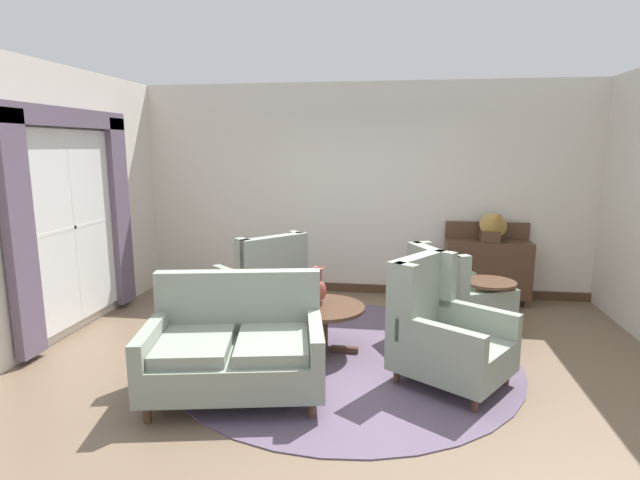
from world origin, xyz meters
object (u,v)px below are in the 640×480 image
(armchair_beside_settee, at_px, (452,302))
(gramophone, at_px, (495,222))
(coffee_table, at_px, (323,315))
(side_table, at_px, (488,307))
(armchair_far_left, at_px, (264,284))
(porcelain_vase, at_px, (318,289))
(sideboard, at_px, (487,267))
(armchair_near_window, at_px, (443,333))
(settee, at_px, (235,348))

(armchair_beside_settee, relative_size, gramophone, 2.11)
(coffee_table, height_order, side_table, side_table)
(armchair_far_left, bearing_deg, porcelain_vase, 85.89)
(sideboard, bearing_deg, gramophone, -61.47)
(armchair_far_left, relative_size, gramophone, 2.16)
(armchair_near_window, xyz_separation_m, gramophone, (0.83, 2.35, 0.65))
(armchair_far_left, bearing_deg, sideboard, 153.46)
(armchair_far_left, bearing_deg, coffee_table, 86.17)
(sideboard, relative_size, gramophone, 2.02)
(porcelain_vase, height_order, sideboard, sideboard)
(settee, height_order, sideboard, sideboard)
(gramophone, bearing_deg, armchair_beside_settee, -115.73)
(porcelain_vase, relative_size, armchair_beside_settee, 0.34)
(armchair_far_left, relative_size, sideboard, 1.07)
(side_table, height_order, gramophone, gramophone)
(armchair_near_window, distance_m, side_table, 1.07)
(armchair_near_window, bearing_deg, settee, 138.67)
(coffee_table, bearing_deg, porcelain_vase, 138.58)
(coffee_table, xyz_separation_m, armchair_near_window, (1.13, -0.49, 0.06))
(armchair_near_window, bearing_deg, coffee_table, 100.11)
(armchair_beside_settee, bearing_deg, settee, 101.13)
(coffee_table, xyz_separation_m, porcelain_vase, (-0.06, 0.05, 0.25))
(gramophone, bearing_deg, sideboard, 118.53)
(armchair_beside_settee, relative_size, sideboard, 1.04)
(settee, bearing_deg, sideboard, 37.62)
(porcelain_vase, distance_m, armchair_beside_settee, 1.46)
(armchair_far_left, distance_m, sideboard, 2.95)
(coffee_table, distance_m, armchair_near_window, 1.23)
(sideboard, bearing_deg, side_table, -98.99)
(coffee_table, relative_size, porcelain_vase, 2.20)
(armchair_near_window, relative_size, sideboard, 1.07)
(porcelain_vase, bearing_deg, armchair_near_window, -24.68)
(settee, bearing_deg, armchair_beside_settee, 25.92)
(sideboard, bearing_deg, settee, -130.93)
(coffee_table, relative_size, armchair_far_left, 0.72)
(armchair_near_window, bearing_deg, sideboard, 16.00)
(armchair_near_window, bearing_deg, armchair_beside_settee, 23.35)
(armchair_beside_settee, xyz_separation_m, armchair_near_window, (-0.18, -1.00, 0.02))
(porcelain_vase, height_order, armchair_far_left, armchair_far_left)
(armchair_near_window, height_order, gramophone, gramophone)
(coffee_table, xyz_separation_m, sideboard, (1.91, 1.94, 0.09))
(armchair_near_window, distance_m, gramophone, 2.57)
(coffee_table, relative_size, armchair_beside_settee, 0.74)
(settee, xyz_separation_m, armchair_near_window, (1.73, 0.46, 0.05))
(armchair_beside_settee, relative_size, side_table, 1.64)
(porcelain_vase, distance_m, settee, 1.17)
(porcelain_vase, relative_size, sideboard, 0.35)
(armchair_beside_settee, bearing_deg, armchair_near_window, 143.33)
(porcelain_vase, xyz_separation_m, armchair_near_window, (1.18, -0.54, -0.19))
(porcelain_vase, distance_m, armchair_far_left, 1.14)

